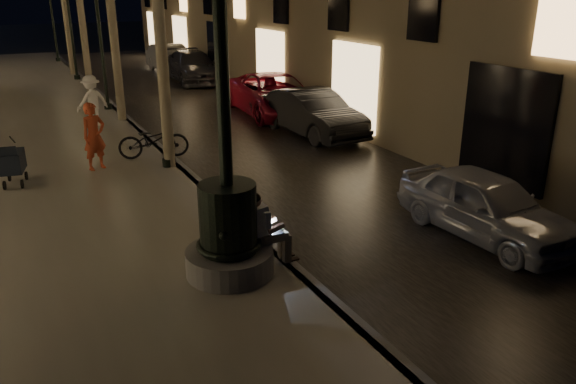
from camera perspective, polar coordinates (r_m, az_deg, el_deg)
ground at (r=21.38m, az=-16.44°, el=7.17°), size 120.00×120.00×0.00m
cobble_lane at (r=22.11m, az=-8.77°, el=8.19°), size 6.00×45.00×0.02m
promenade at (r=21.01m, az=-27.22°, el=5.81°), size 8.00×45.00×0.20m
curb_strip at (r=21.35m, az=-16.47°, el=7.43°), size 0.25×45.00×0.20m
fountain_lamppost at (r=8.71m, az=-6.13°, el=-2.25°), size 1.40×1.40×5.21m
seated_man_laptop at (r=9.05m, az=-2.45°, el=-3.49°), size 0.91×0.31×1.28m
lamp_curb_a at (r=14.05m, az=-12.99°, el=14.46°), size 0.36×0.36×4.81m
lamp_curb_b at (r=21.86m, az=-18.66°, el=15.83°), size 0.36×0.36×4.81m
lamp_curb_c at (r=29.78m, az=-21.35°, el=16.42°), size 0.36×0.36×4.81m
lamp_curb_d at (r=37.72m, az=-22.92°, el=16.75°), size 0.36×0.36×4.81m
stroller at (r=14.25m, az=-26.22°, el=2.77°), size 0.61×1.10×1.11m
car_front at (r=11.23m, az=19.48°, el=-1.25°), size 1.67×3.78×1.27m
car_second at (r=18.03m, az=2.48°, el=8.01°), size 1.80×4.45×1.44m
car_third at (r=21.01m, az=-1.35°, el=9.85°), size 2.93×5.58×1.50m
car_rear at (r=29.01m, az=-9.62°, el=12.44°), size 2.38×5.23×1.48m
car_fifth at (r=32.61m, az=-11.87°, el=13.14°), size 1.69×4.58×1.50m
pedestrian_red at (r=14.70m, az=-19.10°, el=5.37°), size 0.71×0.60×1.67m
pedestrian_white at (r=19.50m, az=-19.28°, el=8.74°), size 1.20×0.92×1.64m
bicycle at (r=15.35m, az=-13.51°, el=5.15°), size 1.92×1.02×0.96m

